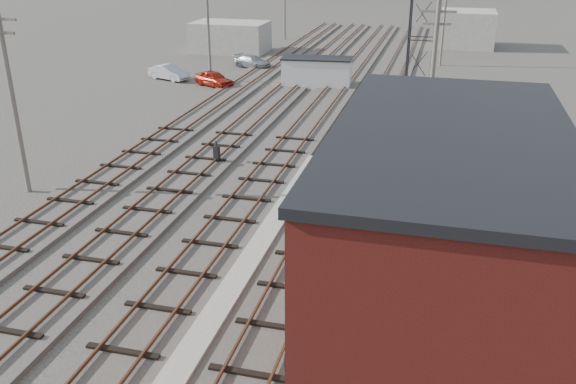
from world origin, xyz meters
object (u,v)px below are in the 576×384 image
(car_red, at_px, (214,79))
(site_trailer, at_px, (317,72))
(signal_mast, at_px, (306,272))
(switch_stand, at_px, (217,154))
(car_silver, at_px, (169,72))
(car_grey, at_px, (253,62))

(car_red, bearing_deg, site_trailer, -47.55)
(signal_mast, distance_m, switch_stand, 17.04)
(site_trailer, distance_m, car_silver, 13.27)
(signal_mast, height_order, switch_stand, signal_mast)
(car_silver, bearing_deg, car_red, -86.32)
(signal_mast, height_order, car_silver, signal_mast)
(signal_mast, bearing_deg, car_red, 115.45)
(switch_stand, height_order, site_trailer, site_trailer)
(site_trailer, bearing_deg, signal_mast, -83.38)
(car_red, height_order, car_silver, car_red)
(signal_mast, bearing_deg, site_trailer, 101.52)
(signal_mast, xyz_separation_m, car_silver, (-20.30, 34.01, -2.00))
(car_red, bearing_deg, car_grey, 23.43)
(car_silver, bearing_deg, car_grey, -18.90)
(switch_stand, bearing_deg, car_red, 121.87)
(car_red, xyz_separation_m, car_silver, (-4.77, 1.39, -0.00))
(car_silver, xyz_separation_m, car_grey, (5.56, 6.93, -0.06))
(switch_stand, bearing_deg, signal_mast, -49.58)
(signal_mast, distance_m, car_silver, 39.66)
(signal_mast, xyz_separation_m, car_red, (-15.53, 32.63, -1.99))
(site_trailer, distance_m, car_red, 8.73)
(car_grey, bearing_deg, switch_stand, -143.17)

